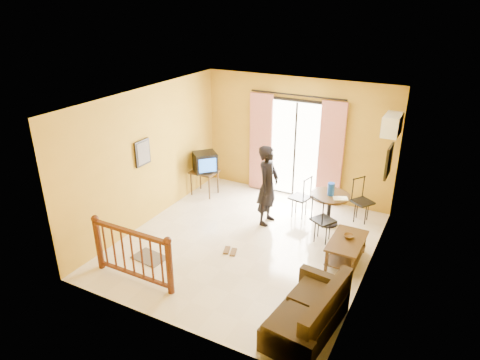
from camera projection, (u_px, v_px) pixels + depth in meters
The scene contains 19 objects.
ground at pixel (247, 243), 8.28m from camera, with size 5.00×5.00×0.00m, color beige.
room_shell at pixel (247, 161), 7.60m from camera, with size 5.00×5.00×5.00m.
balcony_door at pixel (295, 148), 9.78m from camera, with size 2.25×0.14×2.46m.
tv_table at pixel (204, 174), 10.12m from camera, with size 0.60×0.50×0.60m.
television at pixel (205, 162), 9.98m from camera, with size 0.68×0.68×0.46m.
picture_left at pixel (143, 153), 8.44m from camera, with size 0.05×0.42×0.52m.
dining_table at pixel (330, 201), 8.76m from camera, with size 0.81×0.81×0.68m.
water_jug at pixel (331, 189), 8.64m from camera, with size 0.14×0.14×0.26m, color #1341B8.
serving_tray at pixel (340, 198), 8.52m from camera, with size 0.28×0.18×0.02m, color white.
dining_chairs at pixel (327, 225), 8.91m from camera, with size 1.75×1.70×0.95m.
air_conditioner at pixel (392, 125), 8.12m from camera, with size 0.31×0.60×0.40m.
botanical_print at pixel (389, 161), 7.73m from camera, with size 0.05×0.50×0.60m.
coffee_table at pixel (346, 247), 7.60m from camera, with size 0.56×1.00×0.44m.
bowl at pixel (349, 236), 7.60m from camera, with size 0.18×0.18×0.06m, color #4F371B.
sofa at pixel (309, 315), 6.00m from camera, with size 0.90×1.65×0.75m.
standing_person at pixel (268, 185), 8.71m from camera, with size 0.62×0.41×1.69m, color black.
stair_balustrade at pixel (132, 251), 7.00m from camera, with size 1.63×0.13×1.04m.
doormat at pixel (149, 257), 7.81m from camera, with size 0.60×0.40×0.02m, color #524A41.
sandals at pixel (230, 251), 7.99m from camera, with size 0.31×0.27×0.03m.
Camera 1 is at (3.19, -6.35, 4.42)m, focal length 32.00 mm.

